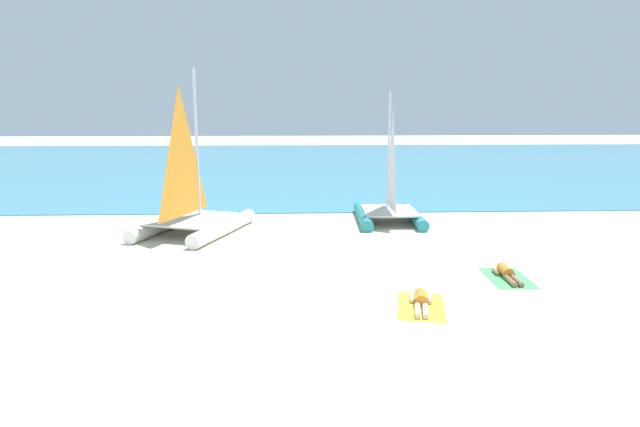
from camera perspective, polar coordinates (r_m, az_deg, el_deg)
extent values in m
plane|color=beige|center=(23.38, -0.52, -0.39)|extent=(120.00, 120.00, 0.00)
cube|color=teal|center=(43.93, -1.39, 5.19)|extent=(120.00, 40.00, 0.05)
cylinder|color=white|center=(21.74, -15.77, -1.01)|extent=(2.02, 4.57, 0.53)
cylinder|color=white|center=(20.56, -10.02, -1.46)|extent=(2.02, 4.57, 0.53)
cube|color=silver|center=(20.87, -13.31, -0.56)|extent=(3.27, 3.61, 0.07)
cylinder|color=silver|center=(21.07, -12.75, 7.10)|extent=(0.11, 0.11, 5.54)
pyramid|color=orange|center=(20.14, -14.26, 6.37)|extent=(0.86, 2.32, 4.65)
cylinder|color=teal|center=(22.59, 4.51, -0.25)|extent=(0.57, 4.04, 0.46)
cylinder|color=teal|center=(22.88, 9.78, -0.23)|extent=(0.57, 4.04, 0.46)
cube|color=silver|center=(22.47, 7.25, 0.31)|extent=(2.18, 2.64, 0.06)
cylinder|color=silver|center=(22.71, 7.19, 6.47)|extent=(0.10, 0.10, 4.80)
pyramid|color=white|center=(21.79, 7.53, 5.87)|extent=(0.11, 2.11, 4.03)
cube|color=yellow|center=(13.49, 10.50, -9.52)|extent=(1.44, 2.08, 0.01)
cylinder|color=orange|center=(13.63, 10.50, -8.61)|extent=(0.41, 0.67, 0.30)
sphere|color=beige|center=(14.01, 10.45, -8.04)|extent=(0.22, 0.22, 0.22)
cylinder|color=beige|center=(13.04, 10.17, -9.90)|extent=(0.29, 0.79, 0.14)
cylinder|color=beige|center=(13.05, 10.97, -9.92)|extent=(0.29, 0.79, 0.14)
cylinder|color=beige|center=(13.80, 9.55, -8.72)|extent=(0.18, 0.46, 0.10)
cylinder|color=beige|center=(13.81, 11.39, -8.76)|extent=(0.18, 0.46, 0.10)
cube|color=#4CB266|center=(16.20, 18.98, -6.38)|extent=(1.16, 1.93, 0.01)
cylinder|color=orange|center=(16.33, 18.78, -5.65)|extent=(0.32, 0.63, 0.30)
sphere|color=#8C6647|center=(16.70, 18.32, -5.25)|extent=(0.22, 0.22, 0.22)
cylinder|color=#8C6647|center=(15.74, 19.23, -6.62)|extent=(0.16, 0.78, 0.14)
cylinder|color=#8C6647|center=(15.80, 19.85, -6.59)|extent=(0.16, 0.78, 0.14)
cylinder|color=#8C6647|center=(16.42, 17.86, -5.82)|extent=(0.11, 0.45, 0.10)
cylinder|color=#8C6647|center=(16.57, 19.31, -5.77)|extent=(0.11, 0.45, 0.10)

